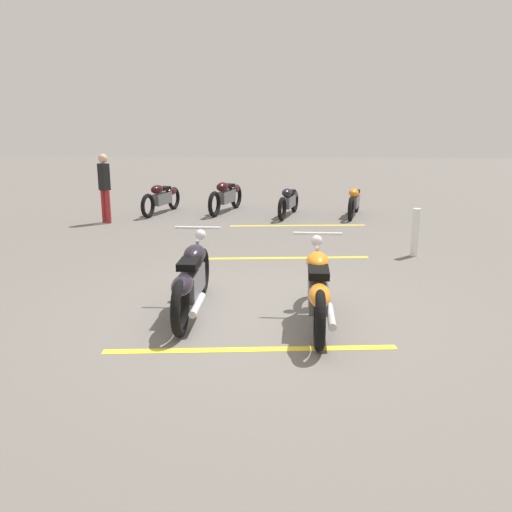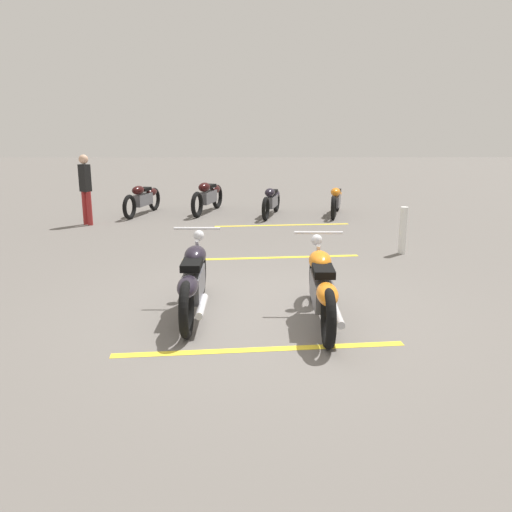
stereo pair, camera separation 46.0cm
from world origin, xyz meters
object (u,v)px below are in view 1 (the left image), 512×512
Objects in this scene: motorcycle_row_far_left at (354,200)px; bollard_post at (415,232)px; motorcycle_bright_foreground at (318,288)px; motorcycle_row_right at (162,197)px; bystander_near_row at (104,185)px; motorcycle_dark_foreground at (192,279)px; motorcycle_row_left at (289,200)px; motorcycle_row_center at (227,195)px.

motorcycle_row_far_left is 2.21× the size of bollard_post.
motorcycle_bright_foreground is 7.91m from motorcycle_row_far_left.
motorcycle_row_far_left is at bearing 8.16° from bollard_post.
motorcycle_row_right is 1.86m from bystander_near_row.
motorcycle_bright_foreground is at bearing 151.33° from bollard_post.
motorcycle_row_left is at bearing -9.12° from motorcycle_dark_foreground.
motorcycle_row_far_left is at bearing -8.65° from motorcycle_bright_foreground.
motorcycle_row_far_left is 0.90× the size of motorcycle_row_center.
motorcycle_bright_foreground is 1.00× the size of motorcycle_dark_foreground.
bystander_near_row is at bearing 66.75° from bollard_post.
motorcycle_dark_foreground reaches higher than motorcycle_row_far_left.
motorcycle_bright_foreground is 1.61m from motorcycle_dark_foreground.
motorcycle_row_center is 3.28m from bystander_near_row.
motorcycle_dark_foreground is at bearing 80.73° from motorcycle_bright_foreground.
motorcycle_row_right is (7.92, 3.72, -0.04)m from motorcycle_bright_foreground.
bystander_near_row is (-1.35, 6.10, 0.52)m from motorcycle_row_far_left.
motorcycle_dark_foreground is at bearing 30.43° from motorcycle_row_right.
bystander_near_row is at bearing 37.54° from motorcycle_bright_foreground.
motorcycle_row_center is (0.52, 1.68, 0.05)m from motorcycle_row_left.
motorcycle_bright_foreground is at bearing 15.96° from motorcycle_row_left.
bystander_near_row is at bearing -60.90° from motorcycle_row_left.
bollard_post is at bearing 56.32° from motorcycle_row_center.
motorcycle_dark_foreground reaches higher than motorcycle_row_right.
bollard_post is (3.28, -3.53, -0.02)m from motorcycle_dark_foreground.
motorcycle_dark_foreground is 1.35× the size of bystander_near_row.
motorcycle_row_far_left is 1.00× the size of motorcycle_row_left.
motorcycle_bright_foreground reaches higher than motorcycle_row_left.
motorcycle_dark_foreground is at bearing 3.90° from motorcycle_row_left.
bollard_post is at bearing 100.70° from bystander_near_row.
motorcycle_row_far_left is at bearing 107.14° from motorcycle_row_left.
motorcycle_row_left is 0.96× the size of motorcycle_row_right.
motorcycle_row_left is 4.72m from bollard_post.
motorcycle_row_left is 3.38m from motorcycle_row_right.
motorcycle_dark_foreground is 1.10× the size of motorcycle_row_right.
motorcycle_row_right is at bearing 26.28° from motorcycle_bright_foreground.
motorcycle_row_center is at bearing 3.60° from motorcycle_dark_foreground.
motorcycle_row_right is at bearing -80.47° from motorcycle_row_left.
motorcycle_row_center reaches higher than motorcycle_row_left.
motorcycle_dark_foreground reaches higher than bollard_post.
motorcycle_row_center is 6.11m from bollard_post.
bollard_post is (-4.23, -0.61, 0.03)m from motorcycle_row_far_left.
motorcycle_row_right is at bearing -64.35° from motorcycle_row_center.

